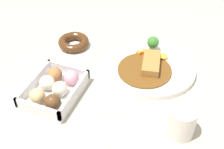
{
  "coord_description": "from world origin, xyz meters",
  "views": [
    {
      "loc": [
        0.68,
        0.19,
        0.6
      ],
      "look_at": [
        0.08,
        -0.05,
        0.03
      ],
      "focal_mm": 47.91,
      "sensor_mm": 36.0,
      "label": 1
    }
  ],
  "objects_px": {
    "chocolate_ring_donut": "(74,42)",
    "donut_box": "(54,89)",
    "curry_plate": "(151,66)",
    "coffee_mug": "(182,122)"
  },
  "relations": [
    {
      "from": "chocolate_ring_donut",
      "to": "donut_box",
      "type": "bearing_deg",
      "value": 14.12
    },
    {
      "from": "curry_plate",
      "to": "donut_box",
      "type": "bearing_deg",
      "value": -46.97
    },
    {
      "from": "donut_box",
      "to": "coffee_mug",
      "type": "height_order",
      "value": "coffee_mug"
    },
    {
      "from": "curry_plate",
      "to": "coffee_mug",
      "type": "bearing_deg",
      "value": 32.68
    },
    {
      "from": "curry_plate",
      "to": "chocolate_ring_donut",
      "type": "height_order",
      "value": "curry_plate"
    },
    {
      "from": "chocolate_ring_donut",
      "to": "curry_plate",
      "type": "bearing_deg",
      "value": 85.16
    },
    {
      "from": "curry_plate",
      "to": "donut_box",
      "type": "xyz_separation_m",
      "value": [
        0.2,
        -0.22,
        0.01
      ]
    },
    {
      "from": "donut_box",
      "to": "coffee_mug",
      "type": "relative_size",
      "value": 2.11
    },
    {
      "from": "curry_plate",
      "to": "donut_box",
      "type": "height_order",
      "value": "curry_plate"
    },
    {
      "from": "chocolate_ring_donut",
      "to": "coffee_mug",
      "type": "xyz_separation_m",
      "value": [
        0.23,
        0.41,
        0.03
      ]
    }
  ]
}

